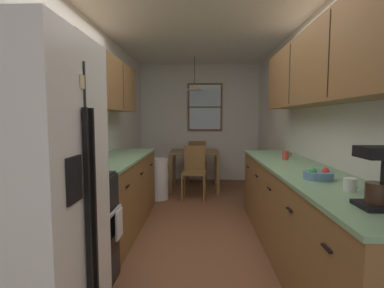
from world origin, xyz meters
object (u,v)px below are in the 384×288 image
at_px(dining_chair_far, 197,159).
at_px(microwave_over_range, 48,84).
at_px(dining_table, 195,157).
at_px(dining_chair_near, 194,169).
at_px(storage_canister, 91,160).
at_px(stove_range, 69,233).
at_px(fruit_bowl, 318,174).
at_px(trash_bin, 158,179).
at_px(mug_by_coffeemaker, 350,185).
at_px(mug_spare, 286,155).
at_px(refrigerator, 20,206).
at_px(table_serving_bowl, 191,149).

bearing_deg(dining_chair_far, microwave_over_range, -104.73).
xyz_separation_m(dining_table, dining_chair_near, (0.01, -0.62, -0.13)).
bearing_deg(storage_canister, dining_chair_near, 67.66).
height_order(stove_range, fruit_bowl, stove_range).
xyz_separation_m(dining_chair_far, trash_bin, (-0.64, -1.33, -0.15)).
height_order(microwave_over_range, mug_by_coffeemaker, microwave_over_range).
bearing_deg(dining_chair_far, mug_spare, -69.35).
bearing_deg(stove_range, dining_table, 74.93).
xyz_separation_m(dining_chair_far, mug_by_coffeemaker, (1.06, -4.28, 0.44)).
relative_size(stove_range, mug_by_coffeemaker, 9.49).
bearing_deg(refrigerator, dining_chair_near, 75.98).
relative_size(refrigerator, dining_chair_far, 2.00).
relative_size(dining_table, dining_chair_far, 1.03).
height_order(microwave_over_range, dining_chair_far, microwave_over_range).
xyz_separation_m(stove_range, microwave_over_range, (-0.11, 0.00, 1.15)).
xyz_separation_m(mug_by_coffeemaker, mug_spare, (0.01, 1.45, 0.01)).
xyz_separation_m(dining_table, mug_by_coffeemaker, (1.09, -3.66, 0.31)).
relative_size(dining_chair_far, mug_spare, 8.18).
distance_m(microwave_over_range, trash_bin, 2.98).
distance_m(dining_table, dining_chair_far, 0.64).
bearing_deg(table_serving_bowl, storage_canister, -105.63).
height_order(dining_chair_far, trash_bin, dining_chair_far).
bearing_deg(dining_chair_near, mug_by_coffeemaker, -70.43).
relative_size(dining_chair_far, trash_bin, 1.30).
xyz_separation_m(stove_range, fruit_bowl, (1.94, 0.08, 0.46)).
height_order(refrigerator, dining_table, refrigerator).
bearing_deg(refrigerator, microwave_over_range, 104.76).
distance_m(dining_table, mug_spare, 2.49).
xyz_separation_m(fruit_bowl, table_serving_bowl, (-1.12, 3.39, -0.16)).
bearing_deg(storage_canister, stove_range, -89.36).
height_order(microwave_over_range, table_serving_bowl, microwave_over_range).
bearing_deg(stove_range, dining_chair_far, 76.80).
bearing_deg(dining_table, microwave_over_range, -106.86).
distance_m(microwave_over_range, dining_chair_far, 4.28).
relative_size(dining_table, table_serving_bowl, 4.27).
bearing_deg(fruit_bowl, trash_bin, 122.56).
height_order(dining_chair_far, storage_canister, storage_canister).
bearing_deg(trash_bin, dining_chair_near, 7.90).
distance_m(stove_range, trash_bin, 2.68).
relative_size(stove_range, microwave_over_range, 1.93).
relative_size(refrigerator, storage_canister, 11.41).
bearing_deg(mug_spare, trash_bin, 138.76).
distance_m(refrigerator, dining_chair_far, 4.76).
height_order(stove_range, mug_by_coffeemaker, stove_range).
xyz_separation_m(microwave_over_range, dining_chair_near, (1.03, 2.74, -1.12)).
relative_size(dining_table, mug_by_coffeemaker, 7.98).
xyz_separation_m(microwave_over_range, dining_chair_far, (1.05, 3.99, -1.12)).
bearing_deg(microwave_over_range, trash_bin, 81.27).
bearing_deg(table_serving_bowl, refrigerator, -100.42).
relative_size(stove_range, table_serving_bowl, 5.08).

